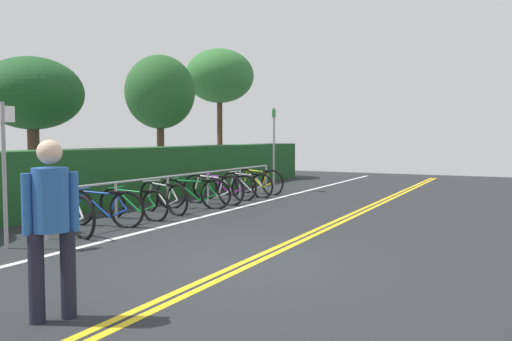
# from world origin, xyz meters

# --- Properties ---
(ground_plane) EXTENTS (35.95, 13.75, 0.05)m
(ground_plane) POSITION_xyz_m (0.00, 0.00, -0.03)
(ground_plane) COLOR #232628
(centre_line_yellow_inner) EXTENTS (32.36, 0.10, 0.00)m
(centre_line_yellow_inner) POSITION_xyz_m (0.00, -0.08, 0.00)
(centre_line_yellow_inner) COLOR gold
(centre_line_yellow_inner) RESTS_ON ground_plane
(centre_line_yellow_outer) EXTENTS (32.36, 0.10, 0.00)m
(centre_line_yellow_outer) POSITION_xyz_m (0.00, 0.08, 0.00)
(centre_line_yellow_outer) COLOR gold
(centre_line_yellow_outer) RESTS_ON ground_plane
(bike_lane_stripe_white) EXTENTS (32.36, 0.12, 0.00)m
(bike_lane_stripe_white) POSITION_xyz_m (0.00, 2.74, 0.00)
(bike_lane_stripe_white) COLOR white
(bike_lane_stripe_white) RESTS_ON ground_plane
(bike_rack) EXTENTS (8.27, 0.05, 0.82)m
(bike_rack) POSITION_xyz_m (4.11, 3.70, 0.63)
(bike_rack) COLOR #9EA0A5
(bike_rack) RESTS_ON ground_plane
(bicycle_0) EXTENTS (0.58, 1.71, 0.77)m
(bicycle_0) POSITION_xyz_m (0.42, 3.69, 0.36)
(bicycle_0) COLOR black
(bicycle_0) RESTS_ON ground_plane
(bicycle_1) EXTENTS (0.51, 1.74, 0.74)m
(bicycle_1) POSITION_xyz_m (1.34, 3.77, 0.34)
(bicycle_1) COLOR black
(bicycle_1) RESTS_ON ground_plane
(bicycle_2) EXTENTS (0.46, 1.71, 0.68)m
(bicycle_2) POSITION_xyz_m (2.25, 3.80, 0.32)
(bicycle_2) COLOR black
(bicycle_2) RESTS_ON ground_plane
(bicycle_3) EXTENTS (0.63, 1.69, 0.73)m
(bicycle_3) POSITION_xyz_m (3.24, 3.80, 0.34)
(bicycle_3) COLOR black
(bicycle_3) RESTS_ON ground_plane
(bicycle_4) EXTENTS (0.67, 1.72, 0.75)m
(bicycle_4) POSITION_xyz_m (4.16, 3.61, 0.35)
(bicycle_4) COLOR black
(bicycle_4) RESTS_ON ground_plane
(bicycle_5) EXTENTS (0.46, 1.82, 0.79)m
(bicycle_5) POSITION_xyz_m (5.04, 3.63, 0.37)
(bicycle_5) COLOR black
(bicycle_5) RESTS_ON ground_plane
(bicycle_6) EXTENTS (0.50, 1.79, 0.73)m
(bicycle_6) POSITION_xyz_m (5.93, 3.82, 0.34)
(bicycle_6) COLOR black
(bicycle_6) RESTS_ON ground_plane
(bicycle_7) EXTENTS (0.46, 1.75, 0.73)m
(bicycle_7) POSITION_xyz_m (6.84, 3.64, 0.34)
(bicycle_7) COLOR black
(bicycle_7) RESTS_ON ground_plane
(bicycle_8) EXTENTS (0.46, 1.74, 0.78)m
(bicycle_8) POSITION_xyz_m (7.65, 3.68, 0.37)
(bicycle_8) COLOR black
(bicycle_8) RESTS_ON ground_plane
(pedestrian) EXTENTS (0.42, 0.32, 1.65)m
(pedestrian) POSITION_xyz_m (-2.68, 0.57, 0.95)
(pedestrian) COLOR #1E1E2D
(pedestrian) RESTS_ON ground_plane
(sign_post_near) EXTENTS (0.36, 0.10, 2.19)m
(sign_post_near) POSITION_xyz_m (-0.79, 3.66, 1.32)
(sign_post_near) COLOR gray
(sign_post_near) RESTS_ON ground_plane
(sign_post_far) EXTENTS (0.36, 0.10, 2.56)m
(sign_post_far) POSITION_xyz_m (8.55, 3.60, 1.52)
(sign_post_far) COLOR gray
(sign_post_far) RESTS_ON ground_plane
(hedge_backdrop) EXTENTS (17.22, 1.06, 1.39)m
(hedge_backdrop) POSITION_xyz_m (5.61, 5.80, 0.70)
(hedge_backdrop) COLOR #1C4C21
(hedge_backdrop) RESTS_ON ground_plane
(tree_mid) EXTENTS (2.52, 2.52, 3.66)m
(tree_mid) POSITION_xyz_m (3.19, 7.76, 2.73)
(tree_mid) COLOR #473323
(tree_mid) RESTS_ON ground_plane
(tree_far_right) EXTENTS (2.31, 2.31, 4.37)m
(tree_far_right) POSITION_xyz_m (8.17, 7.60, 3.14)
(tree_far_right) COLOR #473323
(tree_far_right) RESTS_ON ground_plane
(tree_extra) EXTENTS (2.79, 2.79, 5.23)m
(tree_extra) POSITION_xyz_m (12.50, 7.89, 4.12)
(tree_extra) COLOR #473323
(tree_extra) RESTS_ON ground_plane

